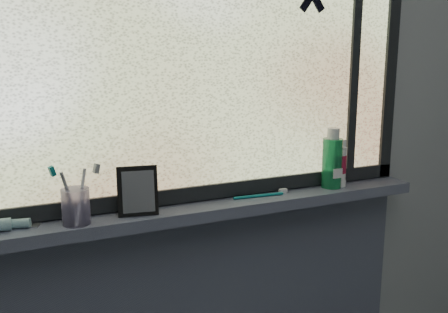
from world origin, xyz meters
name	(u,v)px	position (x,y,z in m)	size (l,w,h in m)	color
wall_back	(204,133)	(0.00, 1.30, 1.25)	(3.00, 0.01, 2.50)	#9EA3A8
windowsill	(213,209)	(0.00, 1.23, 1.00)	(1.62, 0.14, 0.04)	#50556B
window_pane	(206,49)	(0.00, 1.28, 1.53)	(1.50, 0.01, 1.00)	silver
frame_bottom	(207,191)	(0.00, 1.28, 1.05)	(1.60, 0.03, 0.05)	black
frame_right	(390,49)	(0.78, 1.28, 1.53)	(0.05, 0.03, 1.10)	black
frame_mullion	(354,49)	(0.60, 1.28, 1.53)	(0.04, 0.03, 1.00)	black
vanity_mirror	(138,191)	(-0.26, 1.22, 1.10)	(0.12, 0.06, 0.16)	black
toothpaste_tube	(7,224)	(-0.64, 1.24, 1.04)	(0.21, 0.04, 0.04)	silver
toothbrush_cup	(76,206)	(-0.45, 1.21, 1.07)	(0.08, 0.08, 0.11)	#A79CCE
toothbrush_lying	(259,195)	(0.18, 1.23, 1.03)	(0.23, 0.02, 0.02)	#0D7577
mouthwash_bottle	(332,158)	(0.49, 1.23, 1.13)	(0.07, 0.07, 0.19)	#1D9955
cream_tube	(340,162)	(0.53, 1.24, 1.11)	(0.05, 0.05, 0.13)	silver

